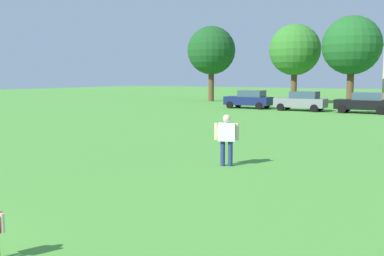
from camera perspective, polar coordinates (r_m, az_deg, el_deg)
The scene contains 8 objects.
ground_plane at distance 33.47m, azimuth 16.26°, elevation 1.23°, with size 160.00×160.00×0.00m, color #4C9338.
adult_bystander at distance 14.91m, azimuth 4.42°, elevation -0.96°, with size 0.76×0.51×1.72m.
parked_car_navy_0 at distance 42.07m, azimuth 7.26°, elevation 3.65°, with size 4.30×2.02×1.68m.
parked_car_gray_1 at distance 39.92m, azimuth 13.72°, elevation 3.36°, with size 4.30×2.02×1.68m.
parked_car_black_2 at distance 38.79m, azimuth 21.03°, elevation 3.02°, with size 4.30×2.02×1.68m.
tree_far_left at distance 54.00m, azimuth 2.47°, elevation 9.78°, with size 5.69×5.69×8.87m.
tree_left at distance 50.00m, azimuth 12.91°, elevation 9.63°, with size 5.48×5.48×8.54m.
tree_center_left at distance 45.88m, azimuth 19.62°, elevation 9.82°, with size 5.57×5.57×8.68m.
Camera 1 is at (8.54, -2.23, 2.98)m, focal length 42.03 mm.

